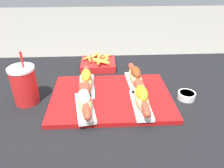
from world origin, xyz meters
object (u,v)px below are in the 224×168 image
(drink_cup, at_px, (24,85))
(hot_dog_3, at_px, (135,77))
(hot_dog_1, at_px, (141,98))
(serving_tray, at_px, (112,97))
(fries_basket, at_px, (98,64))
(hot_dog_0, at_px, (85,101))
(sauce_bowl, at_px, (187,95))
(hot_dog_2, at_px, (87,80))

(drink_cup, bearing_deg, hot_dog_3, 10.91)
(hot_dog_1, distance_m, drink_cup, 0.44)
(serving_tray, bearing_deg, drink_cup, -179.91)
(fries_basket, bearing_deg, serving_tray, -79.43)
(hot_dog_1, height_order, hot_dog_3, same)
(serving_tray, bearing_deg, hot_dog_0, -140.26)
(hot_dog_1, distance_m, fries_basket, 0.41)
(sauce_bowl, bearing_deg, hot_dog_0, -169.50)
(hot_dog_0, height_order, hot_dog_1, hot_dog_1)
(hot_dog_3, bearing_deg, hot_dog_2, -175.60)
(hot_dog_0, distance_m, hot_dog_3, 0.27)
(hot_dog_0, bearing_deg, fries_basket, 83.00)
(hot_dog_2, relative_size, fries_basket, 1.32)
(sauce_bowl, height_order, drink_cup, drink_cup)
(fries_basket, bearing_deg, hot_dog_3, -53.57)
(hot_dog_0, height_order, fries_basket, hot_dog_0)
(hot_dog_1, distance_m, sauce_bowl, 0.21)
(sauce_bowl, bearing_deg, hot_dog_3, 153.89)
(sauce_bowl, bearing_deg, hot_dog_1, -160.66)
(hot_dog_3, relative_size, drink_cup, 1.08)
(sauce_bowl, height_order, fries_basket, fries_basket)
(hot_dog_1, bearing_deg, hot_dog_0, -178.51)
(serving_tray, xyz_separation_m, hot_dog_2, (-0.10, 0.07, 0.04))
(serving_tray, distance_m, hot_dog_3, 0.14)
(drink_cup, distance_m, fries_basket, 0.41)
(hot_dog_0, xyz_separation_m, hot_dog_3, (0.21, 0.17, 0.00))
(hot_dog_0, xyz_separation_m, fries_basket, (0.05, 0.38, -0.03))
(serving_tray, distance_m, fries_basket, 0.30)
(serving_tray, height_order, hot_dog_1, hot_dog_1)
(hot_dog_0, xyz_separation_m, drink_cup, (-0.23, 0.08, 0.02))
(serving_tray, xyz_separation_m, drink_cup, (-0.33, -0.00, 0.07))
(hot_dog_0, relative_size, hot_dog_3, 0.99)
(hot_dog_2, height_order, sauce_bowl, hot_dog_2)
(hot_dog_2, distance_m, hot_dog_3, 0.21)
(hot_dog_1, xyz_separation_m, drink_cup, (-0.43, 0.08, 0.02))
(hot_dog_3, bearing_deg, drink_cup, -169.09)
(serving_tray, height_order, fries_basket, fries_basket)
(hot_dog_3, bearing_deg, hot_dog_0, -140.65)
(hot_dog_2, xyz_separation_m, hot_dog_3, (0.21, 0.02, 0.00))
(fries_basket, bearing_deg, hot_dog_0, -97.00)
(hot_dog_1, height_order, fries_basket, hot_dog_1)
(hot_dog_0, bearing_deg, hot_dog_3, 39.35)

